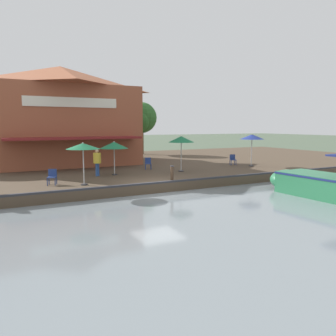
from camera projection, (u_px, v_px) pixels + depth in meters
ground_plane at (158, 195)px, 18.09m from camera, size 220.00×220.00×0.00m
quay_deck at (103, 167)px, 27.77m from camera, size 22.00×56.00×0.60m
quay_edge_fender at (157, 183)px, 18.09m from camera, size 0.20×50.40×0.10m
waterfront_restaurant at (62, 115)px, 27.85m from camera, size 11.05×11.68×8.12m
patio_umbrella_mid_patio_right at (114, 145)px, 21.06m from camera, size 1.83×1.83×2.19m
patio_umbrella_by_entrance at (181, 139)px, 22.65m from camera, size 1.80×1.80×2.51m
patio_umbrella_near_quay_edge at (83, 146)px, 17.40m from camera, size 1.79×1.79×2.30m
patio_umbrella_mid_patio_left at (252, 137)px, 25.64m from camera, size 1.86×1.86×2.55m
cafe_chair_mid_patio at (148, 163)px, 24.04m from camera, size 0.56×0.56×0.85m
cafe_chair_facing_river at (52, 176)px, 17.68m from camera, size 0.56×0.56×0.85m
cafe_chair_under_first_umbrella at (233, 159)px, 26.70m from camera, size 0.58×0.58×0.85m
person_near_entrance at (97, 159)px, 20.68m from camera, size 0.48×0.48×1.70m
motorboat_nearest_quay at (322, 184)px, 17.20m from camera, size 6.64×2.67×2.32m
mooring_post at (172, 173)px, 18.74m from camera, size 0.22×0.22×0.91m
tree_downstream_bank at (141, 119)px, 36.21m from camera, size 3.60×3.43×5.79m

